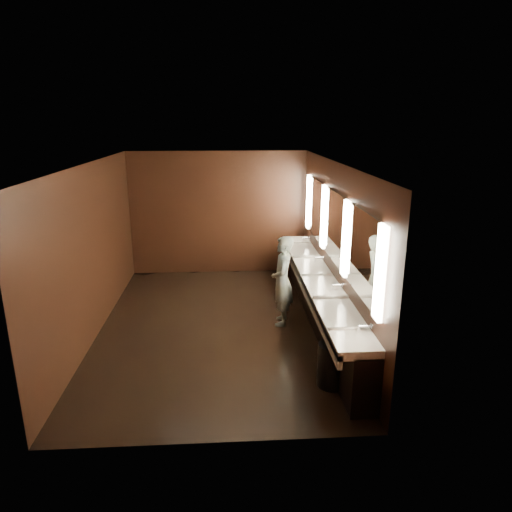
{
  "coord_description": "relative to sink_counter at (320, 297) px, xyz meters",
  "views": [
    {
      "loc": [
        0.22,
        -7.29,
        3.46
      ],
      "look_at": [
        0.68,
        0.0,
        1.27
      ],
      "focal_mm": 32.0,
      "sensor_mm": 36.0,
      "label": 1
    }
  ],
  "objects": [
    {
      "name": "wall_front",
      "position": [
        -1.79,
        -3.0,
        0.9
      ],
      "size": [
        4.0,
        0.02,
        2.8
      ],
      "primitive_type": "cube",
      "color": "black",
      "rests_on": "floor"
    },
    {
      "name": "floor",
      "position": [
        -1.79,
        0.0,
        -0.5
      ],
      "size": [
        6.0,
        6.0,
        0.0
      ],
      "primitive_type": "plane",
      "color": "black",
      "rests_on": "ground"
    },
    {
      "name": "sink_counter",
      "position": [
        0.0,
        0.0,
        0.0
      ],
      "size": [
        0.55,
        5.4,
        1.01
      ],
      "color": "black",
      "rests_on": "floor"
    },
    {
      "name": "trash_bin",
      "position": [
        -0.22,
        -1.93,
        -0.19
      ],
      "size": [
        0.45,
        0.45,
        0.6
      ],
      "primitive_type": "cylinder",
      "rotation": [
        0.0,
        0.0,
        -0.17
      ],
      "color": "black",
      "rests_on": "floor"
    },
    {
      "name": "wall_back",
      "position": [
        -1.79,
        3.0,
        0.9
      ],
      "size": [
        4.0,
        0.02,
        2.8
      ],
      "primitive_type": "cube",
      "color": "black",
      "rests_on": "floor"
    },
    {
      "name": "ceiling",
      "position": [
        -1.79,
        0.0,
        2.3
      ],
      "size": [
        4.0,
        6.0,
        0.02
      ],
      "primitive_type": "cube",
      "color": "#2D2D2B",
      "rests_on": "wall_back"
    },
    {
      "name": "wall_left",
      "position": [
        -3.79,
        0.0,
        0.9
      ],
      "size": [
        0.02,
        6.0,
        2.8
      ],
      "primitive_type": "cube",
      "color": "black",
      "rests_on": "floor"
    },
    {
      "name": "mirror_band",
      "position": [
        0.19,
        -0.0,
        1.25
      ],
      "size": [
        0.06,
        5.03,
        1.15
      ],
      "color": "#FFEFC8",
      "rests_on": "wall_right"
    },
    {
      "name": "wall_right",
      "position": [
        0.21,
        0.0,
        0.9
      ],
      "size": [
        0.02,
        6.0,
        2.8
      ],
      "primitive_type": "cube",
      "color": "black",
      "rests_on": "floor"
    },
    {
      "name": "person",
      "position": [
        -0.65,
        0.08,
        0.29
      ],
      "size": [
        0.45,
        0.62,
        1.58
      ],
      "primitive_type": "imported",
      "rotation": [
        0.0,
        0.0,
        -1.71
      ],
      "color": "#89ADCC",
      "rests_on": "floor"
    }
  ]
}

